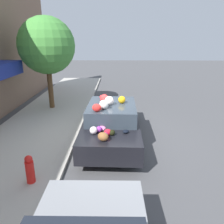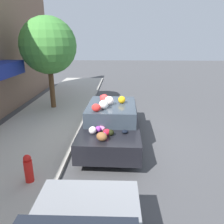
{
  "view_description": "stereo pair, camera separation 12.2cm",
  "coord_description": "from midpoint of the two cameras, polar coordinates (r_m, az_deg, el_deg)",
  "views": [
    {
      "loc": [
        -6.98,
        -0.25,
        3.32
      ],
      "look_at": [
        0.0,
        -0.12,
        0.99
      ],
      "focal_mm": 35.0,
      "sensor_mm": 36.0,
      "label": 1
    },
    {
      "loc": [
        -6.98,
        -0.37,
        3.32
      ],
      "look_at": [
        0.0,
        -0.12,
        0.99
      ],
      "focal_mm": 35.0,
      "sensor_mm": 36.0,
      "label": 2
    }
  ],
  "objects": [
    {
      "name": "street_tree",
      "position": [
        10.82,
        -17.02,
        16.2
      ],
      "size": [
        2.58,
        2.58,
        4.23
      ],
      "color": "brown",
      "rests_on": "sidewalk_curb"
    },
    {
      "name": "ground_plane",
      "position": [
        7.73,
        -1.34,
        -6.94
      ],
      "size": [
        60.0,
        60.0,
        0.0
      ],
      "primitive_type": "plane",
      "color": "#4C4C4F"
    },
    {
      "name": "art_car",
      "position": [
        7.41,
        -0.53,
        -2.25
      ],
      "size": [
        4.56,
        1.85,
        1.6
      ],
      "rotation": [
        0.0,
        0.0,
        -0.02
      ],
      "color": "black",
      "rests_on": "ground"
    },
    {
      "name": "sidewalk_curb",
      "position": [
        8.27,
        -20.49,
        -6.04
      ],
      "size": [
        24.0,
        3.2,
        0.1
      ],
      "color": "#B2ADA3",
      "rests_on": "ground"
    },
    {
      "name": "fire_hydrant",
      "position": [
        5.6,
        -21.29,
        -13.76
      ],
      "size": [
        0.2,
        0.2,
        0.7
      ],
      "color": "red",
      "rests_on": "sidewalk_curb"
    }
  ]
}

